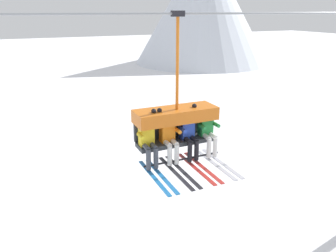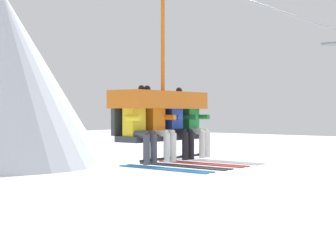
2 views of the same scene
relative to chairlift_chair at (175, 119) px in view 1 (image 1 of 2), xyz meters
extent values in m
cone|color=silver|center=(23.31, 39.44, 3.34)|extent=(20.67, 20.67, 17.53)
cylinder|color=gray|center=(2.32, -0.07, 2.35)|extent=(19.73, 0.05, 0.05)
cube|color=#33383D|center=(0.00, -0.07, -0.53)|extent=(1.92, 0.48, 0.10)
cube|color=#33383D|center=(0.00, 0.21, -0.26)|extent=(1.92, 0.08, 0.45)
cube|color=#D16619|center=(0.00, -0.01, 0.12)|extent=(1.95, 0.68, 0.30)
cylinder|color=black|center=(0.00, -0.39, -0.86)|extent=(1.92, 0.04, 0.04)
cylinder|color=#D16619|center=(0.00, -0.07, 1.28)|extent=(0.07, 0.07, 2.03)
cube|color=black|center=(0.00, -0.07, 2.35)|extent=(0.28, 0.12, 0.12)
cube|color=yellow|center=(-0.77, -0.09, -0.22)|extent=(0.32, 0.22, 0.52)
sphere|color=black|center=(-0.77, -0.09, 0.14)|extent=(0.22, 0.22, 0.22)
ellipsoid|color=black|center=(-0.77, -0.19, 0.14)|extent=(0.17, 0.04, 0.08)
cylinder|color=#3D424C|center=(-0.86, -0.26, -0.44)|extent=(0.11, 0.34, 0.11)
cylinder|color=#3D424C|center=(-0.68, -0.26, -0.44)|extent=(0.11, 0.34, 0.11)
cylinder|color=#3D424C|center=(-0.86, -0.43, -0.68)|extent=(0.11, 0.11, 0.48)
cylinder|color=#3D424C|center=(-0.68, -0.43, -0.68)|extent=(0.11, 0.11, 0.48)
cube|color=#1E6BB2|center=(-0.86, -0.73, -0.97)|extent=(0.09, 1.70, 0.02)
cube|color=#1E6BB2|center=(-0.68, -0.73, -0.97)|extent=(0.09, 1.70, 0.02)
cylinder|color=yellow|center=(-0.95, -0.24, -0.18)|extent=(0.09, 0.30, 0.09)
cylinder|color=yellow|center=(-0.58, -0.09, 0.13)|extent=(0.09, 0.09, 0.30)
sphere|color=black|center=(-0.58, -0.09, 0.30)|extent=(0.11, 0.11, 0.11)
cube|color=orange|center=(-0.26, -0.09, -0.22)|extent=(0.32, 0.22, 0.52)
sphere|color=maroon|center=(-0.26, -0.09, 0.14)|extent=(0.22, 0.22, 0.22)
ellipsoid|color=black|center=(-0.26, -0.19, 0.14)|extent=(0.17, 0.04, 0.08)
cylinder|color=silver|center=(-0.34, -0.26, -0.44)|extent=(0.11, 0.34, 0.11)
cylinder|color=silver|center=(-0.17, -0.26, -0.44)|extent=(0.11, 0.34, 0.11)
cylinder|color=silver|center=(-0.34, -0.43, -0.68)|extent=(0.11, 0.11, 0.48)
cylinder|color=silver|center=(-0.17, -0.43, -0.68)|extent=(0.11, 0.11, 0.48)
cube|color=#232328|center=(-0.34, -0.73, -0.97)|extent=(0.09, 1.70, 0.02)
cube|color=#232328|center=(-0.17, -0.73, -0.97)|extent=(0.09, 1.70, 0.02)
cylinder|color=orange|center=(-0.44, -0.09, 0.13)|extent=(0.09, 0.09, 0.30)
sphere|color=black|center=(-0.44, -0.09, 0.30)|extent=(0.11, 0.11, 0.11)
cylinder|color=orange|center=(-0.07, -0.24, -0.18)|extent=(0.09, 0.30, 0.09)
cube|color=#2847B7|center=(0.26, -0.09, -0.22)|extent=(0.32, 0.22, 0.52)
sphere|color=maroon|center=(0.26, -0.09, 0.14)|extent=(0.22, 0.22, 0.22)
ellipsoid|color=black|center=(0.26, -0.19, 0.14)|extent=(0.17, 0.04, 0.08)
cylinder|color=black|center=(0.17, -0.26, -0.44)|extent=(0.11, 0.34, 0.11)
cylinder|color=black|center=(0.34, -0.26, -0.44)|extent=(0.11, 0.34, 0.11)
cylinder|color=black|center=(0.17, -0.43, -0.68)|extent=(0.11, 0.11, 0.48)
cylinder|color=black|center=(0.34, -0.43, -0.68)|extent=(0.11, 0.11, 0.48)
cube|color=#B22823|center=(0.17, -0.73, -0.97)|extent=(0.09, 1.70, 0.02)
cube|color=#B22823|center=(0.34, -0.73, -0.97)|extent=(0.09, 1.70, 0.02)
cylinder|color=#2847B7|center=(0.07, -0.24, -0.18)|extent=(0.09, 0.30, 0.09)
cylinder|color=#2847B7|center=(0.44, -0.09, 0.13)|extent=(0.09, 0.09, 0.30)
sphere|color=black|center=(0.44, -0.09, 0.30)|extent=(0.11, 0.11, 0.11)
cube|color=#23843D|center=(0.77, -0.09, -0.22)|extent=(0.32, 0.22, 0.52)
sphere|color=silver|center=(0.77, -0.09, 0.14)|extent=(0.22, 0.22, 0.22)
ellipsoid|color=black|center=(0.77, -0.19, 0.14)|extent=(0.17, 0.04, 0.08)
cylinder|color=silver|center=(0.68, -0.26, -0.44)|extent=(0.11, 0.34, 0.11)
cylinder|color=silver|center=(0.86, -0.26, -0.44)|extent=(0.11, 0.34, 0.11)
cylinder|color=silver|center=(0.68, -0.43, -0.68)|extent=(0.11, 0.11, 0.48)
cylinder|color=silver|center=(0.86, -0.43, -0.68)|extent=(0.11, 0.11, 0.48)
cube|color=#B2B2BC|center=(0.68, -0.73, -0.97)|extent=(0.09, 1.70, 0.02)
cube|color=#B2B2BC|center=(0.86, -0.73, -0.97)|extent=(0.09, 1.70, 0.02)
cylinder|color=#23843D|center=(0.58, -0.24, -0.18)|extent=(0.09, 0.30, 0.09)
cylinder|color=#23843D|center=(0.95, -0.24, -0.18)|extent=(0.09, 0.30, 0.09)
camera|label=1|loc=(-3.13, -6.56, 2.41)|focal=35.00mm
camera|label=2|loc=(-6.98, -5.69, -0.08)|focal=55.00mm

